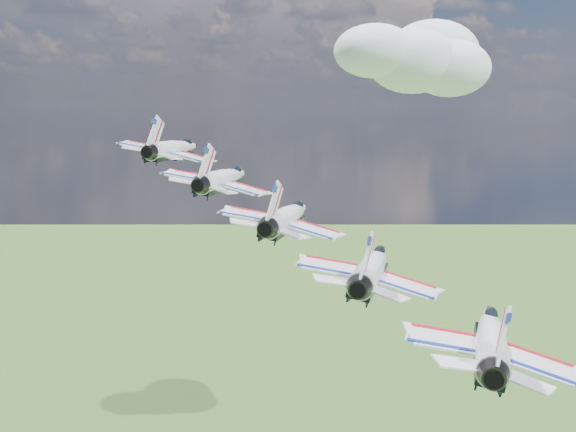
% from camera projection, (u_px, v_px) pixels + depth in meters
% --- Properties ---
extents(cloud_far, '(58.97, 46.34, 23.17)m').
position_uv_depth(cloud_far, '(427.00, 62.00, 267.56)').
color(cloud_far, white).
extents(jet_0, '(13.14, 17.30, 6.90)m').
position_uv_depth(jet_0, '(175.00, 148.00, 87.77)').
color(jet_0, silver).
extents(jet_1, '(13.14, 17.30, 6.90)m').
position_uv_depth(jet_1, '(224.00, 178.00, 78.08)').
color(jet_1, white).
extents(jet_2, '(13.14, 17.30, 6.90)m').
position_uv_depth(jet_2, '(288.00, 216.00, 68.39)').
color(jet_2, white).
extents(jet_3, '(13.14, 17.30, 6.90)m').
position_uv_depth(jet_3, '(373.00, 267.00, 58.70)').
color(jet_3, silver).
extents(jet_4, '(13.14, 17.30, 6.90)m').
position_uv_depth(jet_4, '(491.00, 337.00, 49.01)').
color(jet_4, white).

